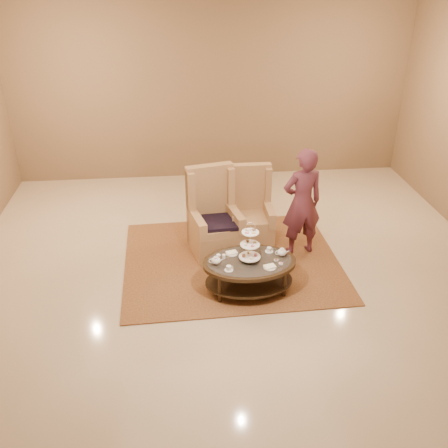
{
  "coord_description": "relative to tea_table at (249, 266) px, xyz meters",
  "views": [
    {
      "loc": [
        -0.76,
        -5.99,
        4.15
      ],
      "look_at": [
        -0.13,
        0.2,
        0.81
      ],
      "focal_mm": 40.0,
      "sensor_mm": 36.0,
      "label": 1
    }
  ],
  "objects": [
    {
      "name": "tea_table",
      "position": [
        0.0,
        0.0,
        0.0
      ],
      "size": [
        1.33,
        0.95,
        1.08
      ],
      "rotation": [
        0.0,
        0.0,
        0.05
      ],
      "color": "black",
      "rests_on": "ground"
    },
    {
      "name": "rug",
      "position": [
        -0.16,
        0.77,
        -0.38
      ],
      "size": [
        3.32,
        2.79,
        0.02
      ],
      "rotation": [
        0.0,
        0.0,
        0.03
      ],
      "color": "olive",
      "rests_on": "ground"
    },
    {
      "name": "armchair_left",
      "position": [
        -0.39,
        1.16,
        0.07
      ],
      "size": [
        0.88,
        0.9,
        1.36
      ],
      "rotation": [
        0.0,
        0.0,
        0.22
      ],
      "color": "tan",
      "rests_on": "ground"
    },
    {
      "name": "armchair_right",
      "position": [
        0.22,
        1.4,
        0.03
      ],
      "size": [
        0.69,
        0.71,
        1.27
      ],
      "rotation": [
        0.0,
        0.0,
        -0.01
      ],
      "color": "tan",
      "rests_on": "ground"
    },
    {
      "name": "person",
      "position": [
        0.93,
        0.93,
        0.47
      ],
      "size": [
        0.69,
        0.52,
        1.73
      ],
      "rotation": [
        0.0,
        0.0,
        3.31
      ],
      "color": "#582632",
      "rests_on": "ground"
    },
    {
      "name": "ground",
      "position": [
        -0.17,
        0.29,
        -0.39
      ],
      "size": [
        8.0,
        8.0,
        0.0
      ],
      "primitive_type": "plane",
      "color": "beige",
      "rests_on": "ground"
    },
    {
      "name": "ceiling",
      "position": [
        -0.17,
        0.29,
        -0.39
      ],
      "size": [
        8.0,
        8.0,
        0.02
      ],
      "primitive_type": "cube",
      "color": "beige",
      "rests_on": "ground"
    },
    {
      "name": "wall_back",
      "position": [
        -0.17,
        4.29,
        1.36
      ],
      "size": [
        8.0,
        0.04,
        3.5
      ],
      "primitive_type": "cube",
      "color": "#866849",
      "rests_on": "ground"
    }
  ]
}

